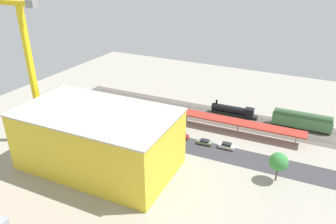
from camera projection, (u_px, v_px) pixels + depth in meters
ground_plane at (173, 134)px, 103.09m from camera, size 156.94×156.94×0.00m
rail_bed at (195, 112)px, 118.59m from camera, size 98.40×16.87×0.01m
street_asphalt at (167, 140)px, 99.51m from camera, size 98.27×11.30×0.01m
track_rails at (195, 111)px, 118.51m from camera, size 98.06×10.43×0.12m
platform_canopy_near at (212, 117)px, 105.89m from camera, size 59.38×6.15×3.97m
locomotive at (235, 111)px, 114.96m from camera, size 16.62×2.90×4.85m
passenger_coach at (302, 120)px, 105.38m from camera, size 18.72×3.30×5.95m
parked_car_0 at (227, 146)px, 94.88m from camera, size 4.81×1.95×1.83m
parked_car_1 at (205, 142)px, 97.12m from camera, size 4.73×2.16×1.54m
parked_car_2 at (182, 136)px, 100.46m from camera, size 4.50×2.03×1.85m
parked_car_3 at (162, 130)px, 103.81m from camera, size 4.65×2.17×1.75m
parked_car_4 at (142, 126)px, 106.68m from camera, size 4.81×2.08×1.82m
parked_car_5 at (123, 122)px, 109.22m from camera, size 4.23×1.87×1.76m
parked_car_6 at (105, 118)px, 111.85m from camera, size 4.14×1.84×1.73m
parked_car_7 at (88, 114)px, 115.09m from camera, size 4.44×1.75×1.73m
construction_building at (99, 140)px, 84.34m from camera, size 40.82×23.73×15.69m
construction_roof_slab at (96, 112)px, 80.92m from camera, size 41.44×24.34×0.40m
tower_crane at (27, 65)px, 90.91m from camera, size 22.68×3.60×41.60m
box_truck_0 at (116, 129)px, 102.85m from camera, size 8.63×2.60×3.40m
box_truck_1 at (105, 127)px, 103.92m from camera, size 8.92×2.75×3.58m
street_tree_0 at (119, 125)px, 99.06m from camera, size 5.45×5.45×7.32m
street_tree_1 at (156, 132)px, 93.76m from camera, size 4.70×4.70×7.49m
street_tree_2 at (141, 127)px, 95.85m from camera, size 4.63×4.63×7.87m
street_tree_3 at (279, 162)px, 79.10m from camera, size 4.70×4.70×7.87m
street_tree_4 at (114, 122)px, 98.65m from camera, size 6.31×6.31×8.64m
traffic_light at (152, 133)px, 95.49m from camera, size 0.50×0.36×5.98m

